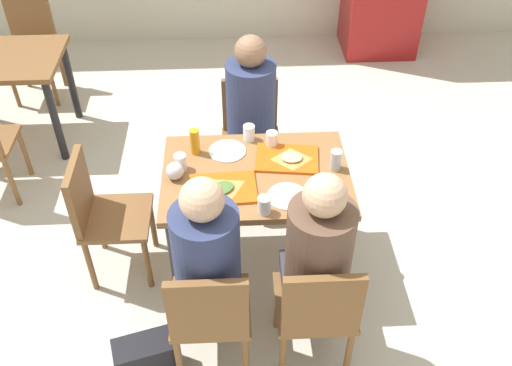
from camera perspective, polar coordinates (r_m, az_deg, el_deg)
ground_plane at (r=3.72m, az=0.00°, el=-7.91°), size 10.00×10.00×0.02m
main_table at (r=3.26m, az=0.00°, el=-0.47°), size 1.06×0.75×0.74m
chair_near_left at (r=2.85m, az=-4.67°, el=-12.94°), size 0.40×0.40×0.84m
chair_near_right at (r=2.87m, az=6.20°, el=-12.48°), size 0.40×0.40×0.84m
chair_far_side at (r=3.94m, az=-0.56°, el=5.31°), size 0.40×0.40×0.84m
chair_left_end at (r=3.44m, az=-15.39°, el=-2.71°), size 0.40×0.40×0.84m
person_in_red at (r=2.75m, az=-4.92°, el=-7.55°), size 0.32×0.42×1.25m
person_in_brown_jacket at (r=2.77m, az=6.18°, el=-7.12°), size 0.32×0.42×1.25m
person_far_side at (r=3.69m, az=-0.49°, el=7.15°), size 0.32×0.42×1.25m
tray_red_near at (r=3.08m, az=-3.32°, el=-0.56°), size 0.37×0.28×0.02m
tray_red_far at (r=3.28m, az=3.14°, el=2.48°), size 0.39×0.30×0.02m
paper_plate_center at (r=3.35m, az=-2.90°, el=3.24°), size 0.22×0.22×0.01m
paper_plate_near_edge at (r=3.04m, az=3.19°, el=-1.34°), size 0.22×0.22×0.01m
pizza_slice_a at (r=3.05m, az=-3.60°, el=-0.62°), size 0.26×0.23×0.02m
pizza_slice_b at (r=3.26m, az=3.61°, el=2.55°), size 0.18×0.15×0.02m
plastic_cup_a at (r=3.41m, az=-0.72°, el=5.08°), size 0.07×0.07×0.10m
plastic_cup_b at (r=2.92m, az=0.84°, el=-2.25°), size 0.07×0.07×0.10m
plastic_cup_c at (r=3.21m, az=-7.63°, el=2.08°), size 0.07×0.07×0.10m
plastic_cup_d at (r=3.36m, az=1.60°, el=4.39°), size 0.07×0.07×0.10m
soda_can at (r=3.21m, az=8.04°, el=2.30°), size 0.07×0.07×0.12m
condiment_bottle at (r=3.31m, az=-6.17°, el=4.17°), size 0.06×0.06×0.16m
foil_bundle at (r=3.16m, az=-8.18°, el=1.21°), size 0.10×0.10×0.10m
handbag at (r=3.17m, az=-10.94°, el=-17.00°), size 0.35×0.24×0.28m
background_table at (r=4.77m, az=-24.06°, el=10.18°), size 0.90×0.70×0.74m
background_chair_far at (r=5.44m, az=-21.63°, el=13.09°), size 0.40×0.40×0.84m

